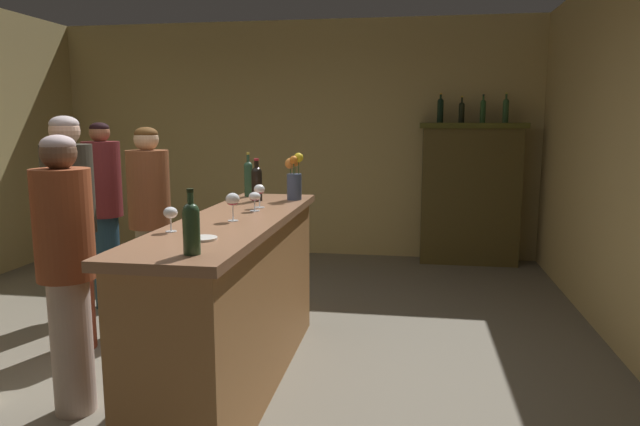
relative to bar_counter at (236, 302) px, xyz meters
The scene contains 21 objects.
floor 0.67m from the bar_counter, 168.62° to the left, with size 9.30×9.30×0.00m, color #736B5C.
wall_back 3.84m from the bar_counter, 96.18° to the left, with size 5.95×0.12×2.82m, color tan.
bar_counter is the anchor object (origin of this frame).
display_cabinet 3.86m from the bar_counter, 63.69° to the left, with size 1.18×0.36×1.62m.
wine_bottle_syrah 1.00m from the bar_counter, 94.76° to the left, with size 0.08×0.08×0.31m.
wine_bottle_merlot 1.19m from the bar_counter, 101.15° to the left, with size 0.06×0.06×0.34m.
wine_bottle_pinot 1.16m from the bar_counter, 83.23° to the right, with size 0.08×0.08×0.29m.
wine_glass_front 0.77m from the bar_counter, 83.82° to the left, with size 0.07×0.07×0.16m.
wine_glass_mid 0.67m from the bar_counter, 78.64° to the left, with size 0.08×0.08×0.12m.
wine_glass_rear 0.66m from the bar_counter, 75.11° to the right, with size 0.08×0.08×0.16m.
wine_glass_spare 0.81m from the bar_counter, 111.69° to the right, with size 0.07×0.07×0.13m.
flower_arrangement 1.11m from the bar_counter, 77.15° to the left, with size 0.14×0.13×0.35m.
cheese_plate 0.84m from the bar_counter, 86.03° to the right, with size 0.15×0.15×0.01m, color white.
display_bottle_left 3.90m from the bar_counter, 68.75° to the left, with size 0.07×0.07×0.33m.
display_bottle_midleft 3.98m from the bar_counter, 65.44° to the left, with size 0.06×0.06×0.30m.
display_bottle_center 4.08m from the bar_counter, 62.34° to the left, with size 0.06×0.06×0.31m.
display_bottle_midright 4.20m from the bar_counter, 59.23° to the left, with size 0.07×0.07×0.33m.
patron_tall 2.07m from the bar_counter, 140.95° to the left, with size 0.32×0.32×1.63m.
patron_redhead 1.42m from the bar_counter, 136.63° to the left, with size 0.33×0.33×1.59m.
patron_near_entrance 1.43m from the bar_counter, 163.90° to the left, with size 0.35×0.35×1.67m.
patron_in_grey 1.00m from the bar_counter, 149.74° to the right, with size 0.31×0.31×1.57m.
Camera 1 is at (1.46, -3.35, 1.64)m, focal length 32.24 mm.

